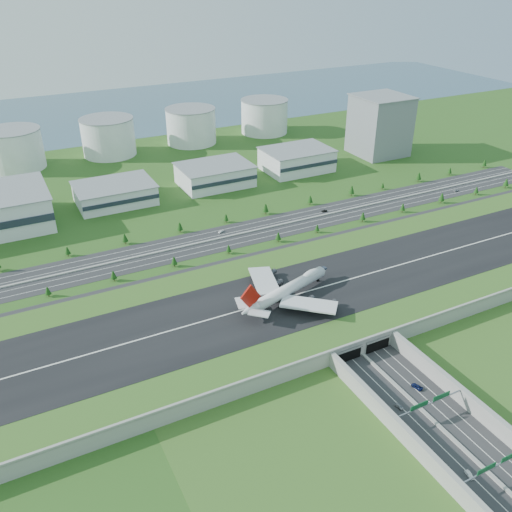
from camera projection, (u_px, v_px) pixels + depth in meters
name	position (u px, v px, depth m)	size (l,w,h in m)	color
ground	(308.00, 303.00, 301.98)	(1200.00, 1200.00, 0.00)	#2D4C17
airfield_deck	(309.00, 297.00, 299.92)	(520.00, 100.00, 9.20)	gray
underpass_road	(436.00, 417.00, 222.73)	(38.80, 120.40, 8.00)	#28282B
sign_gantry_near	(430.00, 404.00, 224.45)	(38.70, 0.70, 9.80)	gray
sign_gantry_far	(497.00, 466.00, 197.13)	(38.70, 0.70, 9.80)	gray
north_expressway	(236.00, 235.00, 376.09)	(560.00, 36.00, 0.12)	#28282B
tree_row	(252.00, 225.00, 379.54)	(501.57, 48.66, 8.48)	#3D2819
hangar_mid_a	(115.00, 194.00, 422.84)	(58.00, 42.00, 15.00)	silver
hangar_mid_b	(215.00, 175.00, 456.06)	(58.00, 42.00, 17.00)	silver
hangar_mid_c	(297.00, 160.00, 487.29)	(58.00, 42.00, 19.00)	silver
office_tower	(380.00, 126.00, 520.15)	(46.00, 46.00, 55.00)	slate
fuel_tank_a	(14.00, 149.00, 487.86)	(50.00, 50.00, 35.00)	silver
fuel_tank_b	(108.00, 137.00, 521.56)	(50.00, 50.00, 35.00)	silver
fuel_tank_c	(191.00, 126.00, 555.26)	(50.00, 50.00, 35.00)	silver
fuel_tank_d	(264.00, 116.00, 588.96)	(50.00, 50.00, 35.00)	silver
bay_water	(106.00, 112.00, 676.55)	(1200.00, 260.00, 0.06)	#38586C
boeing_747	(288.00, 289.00, 288.83)	(65.24, 60.75, 20.78)	silver
car_0	(399.00, 406.00, 231.58)	(1.75, 4.36, 1.49)	#9D9CA1
car_1	(469.00, 475.00, 201.00)	(1.47, 4.22, 1.39)	white
car_2	(417.00, 387.00, 242.22)	(2.47, 5.37, 1.49)	#0D1641
car_5	(324.00, 211.00, 410.13)	(1.52, 4.35, 1.43)	black
car_6	(456.00, 191.00, 446.05)	(2.26, 4.91, 1.36)	#A9A8AD
car_7	(221.00, 232.00, 379.31)	(1.83, 4.50, 1.31)	white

